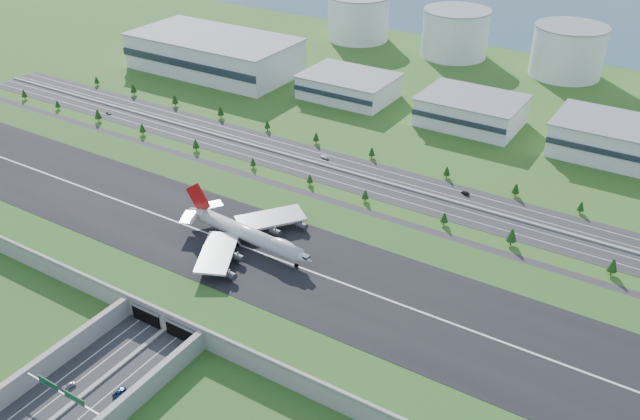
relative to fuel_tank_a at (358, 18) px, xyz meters
The scene contains 20 objects.
ground 332.88m from the fuel_tank_a, 68.84° to the right, with size 1200.00×1200.00×0.00m, color #275219.
airfield_deck 332.76m from the fuel_tank_a, 68.84° to the right, with size 520.00×100.00×9.20m.
underpass_road 426.88m from the fuel_tank_a, 73.66° to the right, with size 38.80×120.40×8.00m.
sign_gantry_near 422.58m from the fuel_tank_a, 73.50° to the right, with size 38.70×0.70×9.80m.
north_expressway 246.84m from the fuel_tank_a, 60.83° to the right, with size 560.00×36.00×0.12m, color #28282B.
tree_row 262.14m from the fuel_tank_a, 55.06° to the right, with size 502.66×48.64×8.44m.
hangar_west 134.72m from the fuel_tank_a, 111.80° to the right, with size 120.00×60.00×25.00m, color silver.
hangar_mid_a 134.54m from the fuel_tank_a, 63.43° to the right, with size 58.00×42.00×15.00m, color silver.
hangar_mid_b 188.43m from the fuel_tank_a, 39.61° to the right, with size 58.00×42.00×17.00m, color silver.
hangar_mid_c 255.13m from the fuel_tank_a, 28.07° to the right, with size 58.00×42.00×19.00m, color silver.
fuel_tank_a is the anchor object (origin of this frame).
fuel_tank_b 85.00m from the fuel_tank_a, ahead, with size 50.00×50.00×35.00m, color silver.
fuel_tank_c 170.00m from the fuel_tank_a, ahead, with size 50.00×50.00×35.00m, color silver.
bay_water 208.82m from the fuel_tank_a, 54.78° to the left, with size 1200.00×260.00×0.06m, color #345263.
boeing_747 330.66m from the fuel_tank_a, 68.79° to the right, with size 68.16×64.22×21.07m.
car_0 414.14m from the fuel_tank_a, 74.15° to the right, with size 1.87×4.66×1.59m, color #A7A6AB.
car_2 412.34m from the fuel_tank_a, 71.69° to the right, with size 2.41×5.22×1.45m, color #0E2146.
car_4 232.51m from the fuel_tank_a, 103.33° to the right, with size 1.67×4.16×1.42m, color slate.
car_5 270.23m from the fuel_tank_a, 49.38° to the right, with size 1.57×4.50×1.48m, color black.
car_7 228.41m from the fuel_tank_a, 65.42° to the right, with size 2.08×5.12×1.48m, color white.
Camera 1 is at (149.80, -182.13, 164.42)m, focal length 38.00 mm.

